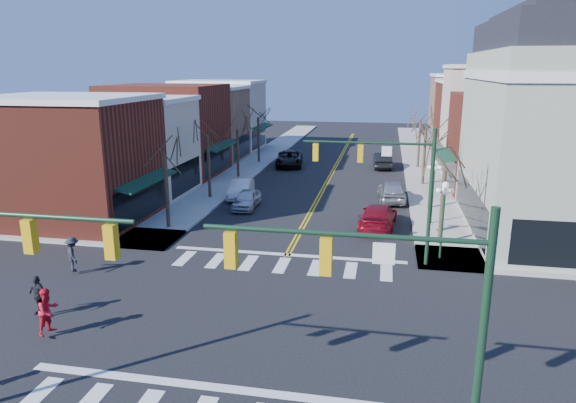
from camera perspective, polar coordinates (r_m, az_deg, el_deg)
The scene contains 33 objects.
ground at distance 21.61m, azimuth -4.06°, elevation -13.08°, with size 160.00×160.00×0.00m, color black.
sidewalk_left at distance 42.05m, azimuth -8.66°, elevation 0.78°, with size 3.50×70.00×0.15m, color #9E9B93.
sidewalk_right at distance 39.90m, azimuth 15.79°, elevation -0.38°, with size 3.50×70.00×0.15m, color #9E9B93.
bldg_left_brick_a at distance 37.03m, azimuth -23.13°, elevation 4.08°, with size 10.00×8.50×8.00m, color maroon.
bldg_left_stucco_a at distance 43.62m, azimuth -17.50°, elevation 5.69°, with size 10.00×7.00×7.50m, color beige.
bldg_left_brick_b at distance 50.67m, azimuth -13.30°, elevation 7.71°, with size 10.00×9.00×8.50m, color maroon.
bldg_left_tan at distance 58.29m, azimuth -9.99°, elevation 8.39°, with size 10.00×7.50×7.80m, color #A07858.
bldg_left_stucco_b at distance 65.54m, azimuth -7.59°, elevation 9.33°, with size 10.00×8.00×8.20m, color beige.
bldg_right_brick_a at distance 45.83m, azimuth 24.04°, elevation 5.82°, with size 10.00×8.50×8.00m, color maroon.
bldg_right_stucco at distance 53.24m, azimuth 22.33°, elevation 8.14°, with size 10.00×7.00×10.00m, color beige.
bldg_right_brick_b at distance 60.65m, azimuth 20.92°, elevation 8.23°, with size 10.00×8.00×8.50m, color maroon.
bldg_right_tan at distance 68.49m, azimuth 19.83°, elevation 9.16°, with size 10.00×8.00×9.00m, color #A07858.
traffic_mast_near_right at distance 12.29m, azimuth 12.31°, elevation -11.46°, with size 6.60×0.28×7.20m.
traffic_mast_far_right at distance 26.41m, azimuth 11.70°, elevation 2.69°, with size 6.60×0.28×7.20m.
lamppost_corner at distance 28.05m, azimuth 16.91°, elevation -0.62°, with size 0.36×0.36×4.33m.
lamppost_midblock at distance 34.34m, azimuth 15.86°, elevation 2.19°, with size 0.36×0.36×4.33m.
tree_left_a at distance 33.27m, azimuth -13.34°, elevation 0.94°, with size 0.24×0.24×4.76m, color #382B21.
tree_left_b at distance 40.50m, azimuth -8.79°, elevation 3.78°, with size 0.24×0.24×5.04m, color #382B21.
tree_left_c at distance 48.04m, azimuth -5.60°, elevation 5.28°, with size 0.24×0.24×4.55m, color #382B21.
tree_left_d at distance 55.64m, azimuth -3.29°, elevation 6.79°, with size 0.24×0.24×4.90m, color #382B21.
tree_right_a at distance 30.64m, azimuth 16.74°, elevation -0.60°, with size 0.24×0.24×4.62m, color #382B21.
tree_right_b at distance 38.34m, azimuth 15.65°, elevation 2.90°, with size 0.24×0.24×5.18m, color #382B21.
tree_right_c at distance 46.21m, azimuth 14.88°, elevation 4.66°, with size 0.24×0.24×4.83m, color #382B21.
tree_right_d at distance 54.09m, azimuth 14.35°, elevation 6.17°, with size 0.24×0.24×4.97m, color #382B21.
car_left_near at distance 37.82m, azimuth -4.62°, elevation 0.26°, with size 1.59×3.95×1.34m, color silver.
car_left_mid at distance 40.87m, azimuth -5.24°, elevation 1.41°, with size 1.53×4.38×1.44m, color white.
car_left_far at distance 53.93m, azimuth 0.14°, elevation 4.78°, with size 2.63×5.71×1.59m, color black.
car_right_near at distance 33.53m, azimuth 9.98°, elevation -1.64°, with size 2.15×5.28×1.53m, color maroon.
car_right_mid at distance 40.48m, azimuth 11.46°, elevation 1.21°, with size 1.98×4.91×1.67m, color #A2A2A6.
car_right_far at distance 53.92m, azimuth 10.43°, elevation 4.56°, with size 1.72×4.94×1.63m, color black.
pedestrian_red_b at distance 21.98m, azimuth -25.11°, elevation -10.94°, with size 0.89×0.69×1.83m, color red.
pedestrian_dark_a at distance 23.77m, azimuth -26.03°, elevation -9.31°, with size 0.98×0.41×1.68m, color #202229.
pedestrian_dark_b at distance 27.82m, azimuth -22.78°, elevation -5.43°, with size 1.15×0.66×1.78m, color black.
Camera 1 is at (5.05, -18.46, 10.05)m, focal length 32.00 mm.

